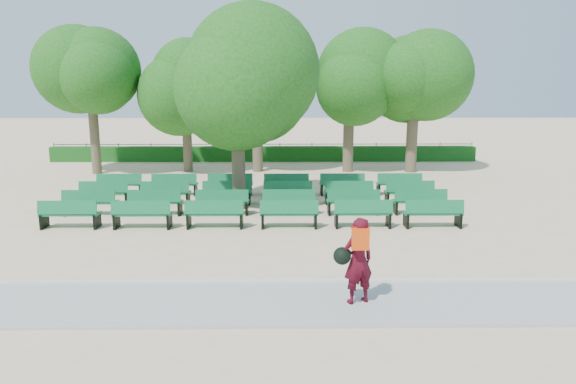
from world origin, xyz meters
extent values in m
plane|color=beige|center=(0.00, 0.00, 0.00)|extent=(120.00, 120.00, 0.00)
cube|color=#A6A5A1|center=(0.00, -7.40, 0.03)|extent=(30.00, 2.20, 0.06)
cube|color=silver|center=(0.00, -6.25, 0.05)|extent=(30.00, 0.12, 0.10)
cube|color=#165518|center=(0.00, 14.00, 0.45)|extent=(26.00, 0.70, 0.90)
cube|color=#126A39|center=(0.17, 1.26, 0.47)|extent=(1.90, 0.68, 0.06)
cube|color=#126A39|center=(0.17, 1.04, 0.73)|extent=(1.87, 0.30, 0.44)
cylinder|color=brown|center=(-0.48, 1.35, 1.51)|extent=(0.50, 0.50, 3.02)
ellipsoid|color=#1F5E19|center=(-0.48, 1.35, 4.32)|extent=(4.72, 4.72, 4.24)
imported|color=#440916|center=(2.68, -7.42, 0.97)|extent=(0.78, 0.65, 1.82)
cube|color=#EC450C|center=(2.68, -7.63, 1.49)|extent=(0.34, 0.17, 0.42)
sphere|color=black|center=(2.34, -7.48, 1.09)|extent=(0.36, 0.36, 0.36)
camera|label=1|loc=(1.12, -17.41, 4.44)|focal=32.00mm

